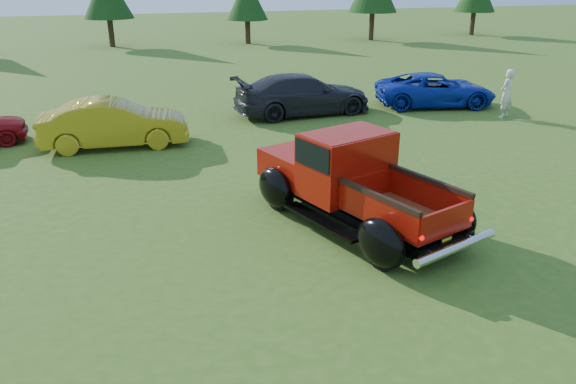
{
  "coord_description": "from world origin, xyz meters",
  "views": [
    {
      "loc": [
        -2.56,
        -9.0,
        4.88
      ],
      "look_at": [
        0.14,
        0.2,
        1.04
      ],
      "focal_mm": 35.0,
      "sensor_mm": 36.0,
      "label": 1
    }
  ],
  "objects_px": {
    "show_car_yellow": "(114,124)",
    "spectator": "(506,93)",
    "show_car_grey": "(303,94)",
    "pickup_truck": "(346,179)",
    "show_car_blue": "(435,90)"
  },
  "relations": [
    {
      "from": "spectator",
      "to": "pickup_truck",
      "type": "bearing_deg",
      "value": 8.08
    },
    {
      "from": "show_car_grey",
      "to": "show_car_blue",
      "type": "height_order",
      "value": "show_car_grey"
    },
    {
      "from": "show_car_yellow",
      "to": "show_car_grey",
      "type": "distance_m",
      "value": 6.82
    },
    {
      "from": "show_car_grey",
      "to": "show_car_yellow",
      "type": "bearing_deg",
      "value": 104.5
    },
    {
      "from": "show_car_yellow",
      "to": "spectator",
      "type": "bearing_deg",
      "value": -88.25
    },
    {
      "from": "pickup_truck",
      "to": "show_car_blue",
      "type": "bearing_deg",
      "value": 31.36
    },
    {
      "from": "pickup_truck",
      "to": "show_car_yellow",
      "type": "height_order",
      "value": "pickup_truck"
    },
    {
      "from": "pickup_truck",
      "to": "show_car_grey",
      "type": "bearing_deg",
      "value": 58.55
    },
    {
      "from": "show_car_grey",
      "to": "spectator",
      "type": "xyz_separation_m",
      "value": [
        6.63,
        -2.42,
        0.13
      ]
    },
    {
      "from": "show_car_yellow",
      "to": "show_car_blue",
      "type": "xyz_separation_m",
      "value": [
        11.63,
        2.01,
        -0.07
      ]
    },
    {
      "from": "show_car_yellow",
      "to": "spectator",
      "type": "xyz_separation_m",
      "value": [
        13.08,
        -0.21,
        0.15
      ]
    },
    {
      "from": "show_car_grey",
      "to": "pickup_truck",
      "type": "bearing_deg",
      "value": 163.43
    },
    {
      "from": "show_car_grey",
      "to": "spectator",
      "type": "height_order",
      "value": "spectator"
    },
    {
      "from": "show_car_blue",
      "to": "spectator",
      "type": "bearing_deg",
      "value": -135.16
    },
    {
      "from": "show_car_yellow",
      "to": "show_car_blue",
      "type": "distance_m",
      "value": 11.8
    }
  ]
}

